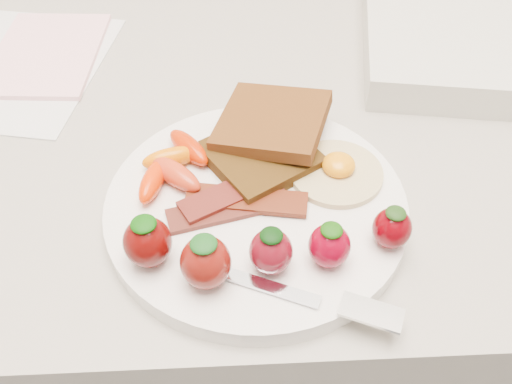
{
  "coord_description": "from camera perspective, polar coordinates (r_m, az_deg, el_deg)",
  "views": [
    {
      "loc": [
        -0.02,
        1.2,
        1.29
      ],
      "look_at": [
        0.0,
        1.55,
        0.93
      ],
      "focal_mm": 40.0,
      "sensor_mm": 36.0,
      "label": 1
    }
  ],
  "objects": [
    {
      "name": "counter",
      "position": [
        0.98,
        -0.51,
        -12.95
      ],
      "size": [
        2.0,
        0.6,
        0.9
      ],
      "primitive_type": "cube",
      "color": "gray",
      "rests_on": "ground"
    },
    {
      "name": "plate",
      "position": [
        0.51,
        0.0,
        -1.46
      ],
      "size": [
        0.27,
        0.27,
        0.02
      ],
      "primitive_type": "cylinder",
      "color": "white",
      "rests_on": "counter"
    },
    {
      "name": "toast_lower",
      "position": [
        0.54,
        0.44,
        3.62
      ],
      "size": [
        0.12,
        0.12,
        0.01
      ],
      "primitive_type": "cube",
      "rotation": [
        0.0,
        0.0,
        0.57
      ],
      "color": "black",
      "rests_on": "plate"
    },
    {
      "name": "toast_upper",
      "position": [
        0.55,
        1.62,
        7.09
      ],
      "size": [
        0.13,
        0.13,
        0.02
      ],
      "primitive_type": "cube",
      "rotation": [
        0.0,
        -0.1,
        -0.33
      ],
      "color": "#341603",
      "rests_on": "toast_lower"
    },
    {
      "name": "fried_egg",
      "position": [
        0.53,
        8.08,
        2.12
      ],
      "size": [
        0.09,
        0.09,
        0.02
      ],
      "color": "beige",
      "rests_on": "plate"
    },
    {
      "name": "bacon_strips",
      "position": [
        0.5,
        -1.88,
        -0.76
      ],
      "size": [
        0.13,
        0.08,
        0.01
      ],
      "color": "black",
      "rests_on": "plate"
    },
    {
      "name": "baby_carrots",
      "position": [
        0.53,
        -8.33,
        2.71
      ],
      "size": [
        0.07,
        0.1,
        0.02
      ],
      "color": "#E46C00",
      "rests_on": "plate"
    },
    {
      "name": "strawberries",
      "position": [
        0.45,
        -0.55,
        -5.52
      ],
      "size": [
        0.23,
        0.07,
        0.05
      ],
      "color": "#4D0604",
      "rests_on": "plate"
    },
    {
      "name": "fork",
      "position": [
        0.44,
        4.82,
        -10.21
      ],
      "size": [
        0.17,
        0.08,
        0.0
      ],
      "color": "silver",
      "rests_on": "plate"
    },
    {
      "name": "paper_sheet",
      "position": [
        0.75,
        -22.34,
        11.48
      ],
      "size": [
        0.22,
        0.27,
        0.0
      ],
      "primitive_type": "cube",
      "rotation": [
        0.0,
        0.0,
        -0.19
      ],
      "color": "silver",
      "rests_on": "counter"
    },
    {
      "name": "notepad",
      "position": [
        0.76,
        -20.22,
        12.89
      ],
      "size": [
        0.13,
        0.19,
        0.01
      ],
      "primitive_type": "cube",
      "rotation": [
        0.0,
        0.0,
        -0.07
      ],
      "color": "#FFBBC4",
      "rests_on": "paper_sheet"
    },
    {
      "name": "appliance",
      "position": [
        0.76,
        22.94,
        13.58
      ],
      "size": [
        0.35,
        0.3,
        0.04
      ],
      "primitive_type": "cube",
      "rotation": [
        0.0,
        0.0,
        -0.16
      ],
      "color": "beige",
      "rests_on": "counter"
    }
  ]
}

